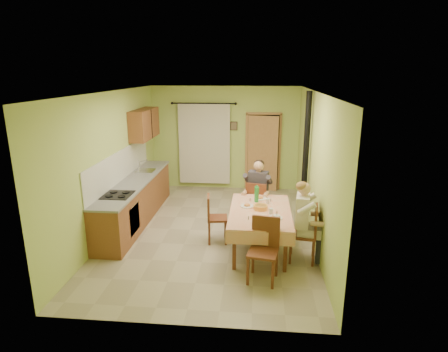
# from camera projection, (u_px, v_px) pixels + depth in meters

# --- Properties ---
(floor) EXTENTS (4.00, 6.00, 0.01)m
(floor) POSITION_uv_depth(u_px,v_px,m) (212.00, 231.00, 7.72)
(floor) COLOR tan
(floor) RESTS_ON ground
(room_shell) EXTENTS (4.04, 6.04, 2.82)m
(room_shell) POSITION_uv_depth(u_px,v_px,m) (211.00, 144.00, 7.22)
(room_shell) COLOR #BDD76E
(room_shell) RESTS_ON ground
(kitchen_run) EXTENTS (0.64, 3.64, 1.56)m
(kitchen_run) POSITION_uv_depth(u_px,v_px,m) (136.00, 200.00, 8.12)
(kitchen_run) COLOR brown
(kitchen_run) RESTS_ON ground
(upper_cabinets) EXTENTS (0.35, 1.40, 0.70)m
(upper_cabinets) POSITION_uv_depth(u_px,v_px,m) (144.00, 124.00, 8.98)
(upper_cabinets) COLOR brown
(upper_cabinets) RESTS_ON room_shell
(curtain) EXTENTS (1.70, 0.07, 2.22)m
(curtain) POSITION_uv_depth(u_px,v_px,m) (204.00, 144.00, 10.20)
(curtain) COLOR black
(curtain) RESTS_ON ground
(doorway) EXTENTS (0.96, 0.22, 2.15)m
(doorway) POSITION_uv_depth(u_px,v_px,m) (263.00, 152.00, 10.15)
(doorway) COLOR black
(doorway) RESTS_ON ground
(dining_table) EXTENTS (1.10, 1.84, 0.76)m
(dining_table) POSITION_uv_depth(u_px,v_px,m) (260.00, 230.00, 6.82)
(dining_table) COLOR tan
(dining_table) RESTS_ON ground
(tableware) EXTENTS (0.75, 1.61, 0.33)m
(tableware) POSITION_uv_depth(u_px,v_px,m) (262.00, 209.00, 6.61)
(tableware) COLOR white
(tableware) RESTS_ON dining_table
(chair_far) EXTENTS (0.50, 0.50, 0.98)m
(chair_far) POSITION_uv_depth(u_px,v_px,m) (257.00, 212.00, 7.90)
(chair_far) COLOR #5F2E1A
(chair_far) RESTS_ON ground
(chair_near) EXTENTS (0.52, 0.52, 1.00)m
(chair_near) POSITION_uv_depth(u_px,v_px,m) (263.00, 263.00, 5.82)
(chair_near) COLOR #5F2E1A
(chair_near) RESTS_ON ground
(chair_right) EXTENTS (0.50, 0.50, 1.00)m
(chair_right) POSITION_uv_depth(u_px,v_px,m) (303.00, 245.00, 6.44)
(chair_right) COLOR #5F2E1A
(chair_right) RESTS_ON ground
(chair_left) EXTENTS (0.42, 0.42, 0.93)m
(chair_left) POSITION_uv_depth(u_px,v_px,m) (217.00, 227.00, 7.15)
(chair_left) COLOR #5F2E1A
(chair_left) RESTS_ON ground
(man_far) EXTENTS (0.63, 0.54, 1.39)m
(man_far) POSITION_uv_depth(u_px,v_px,m) (258.00, 186.00, 7.76)
(man_far) COLOR #38333D
(man_far) RESTS_ON chair_far
(man_right) EXTENTS (0.51, 0.62, 1.39)m
(man_right) POSITION_uv_depth(u_px,v_px,m) (304.00, 213.00, 6.29)
(man_right) COLOR silver
(man_right) RESTS_ON chair_right
(stove_flue) EXTENTS (0.24, 0.24, 2.80)m
(stove_flue) POSITION_uv_depth(u_px,v_px,m) (304.00, 177.00, 7.84)
(stove_flue) COLOR black
(stove_flue) RESTS_ON ground
(picture_back) EXTENTS (0.19, 0.03, 0.23)m
(picture_back) POSITION_uv_depth(u_px,v_px,m) (234.00, 126.00, 10.07)
(picture_back) COLOR black
(picture_back) RESTS_ON room_shell
(picture_right) EXTENTS (0.03, 0.31, 0.21)m
(picture_right) POSITION_uv_depth(u_px,v_px,m) (307.00, 134.00, 8.19)
(picture_right) COLOR brown
(picture_right) RESTS_ON room_shell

